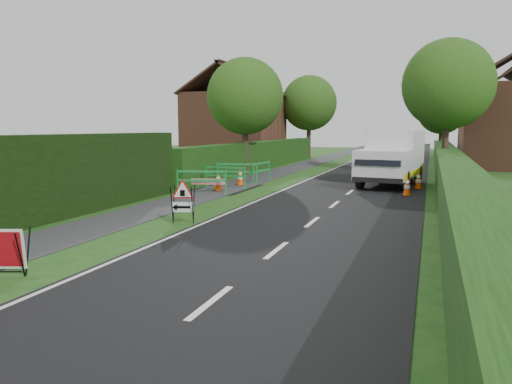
# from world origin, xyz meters

# --- Properties ---
(ground) EXTENTS (120.00, 120.00, 0.00)m
(ground) POSITION_xyz_m (0.00, 0.00, 0.00)
(ground) COLOR #194914
(ground) RESTS_ON ground
(road_surface) EXTENTS (6.00, 90.00, 0.02)m
(road_surface) POSITION_xyz_m (2.50, 35.00, 0.00)
(road_surface) COLOR black
(road_surface) RESTS_ON ground
(footpath) EXTENTS (2.00, 90.00, 0.02)m
(footpath) POSITION_xyz_m (-3.00, 35.00, 0.01)
(footpath) COLOR #2D2D30
(footpath) RESTS_ON ground
(hedge_west_far) EXTENTS (1.00, 24.00, 1.80)m
(hedge_west_far) POSITION_xyz_m (-5.00, 22.00, 0.00)
(hedge_west_far) COLOR #14380F
(hedge_west_far) RESTS_ON ground
(hedge_east) EXTENTS (1.20, 50.00, 1.50)m
(hedge_east) POSITION_xyz_m (6.50, 16.00, 0.00)
(hedge_east) COLOR #14380F
(hedge_east) RESTS_ON ground
(house_west) EXTENTS (7.50, 7.40, 7.88)m
(house_west) POSITION_xyz_m (-10.00, 30.00, 2.90)
(house_west) COLOR brown
(house_west) RESTS_ON ground
(house_east_b) EXTENTS (7.50, 7.40, 7.88)m
(house_east_b) POSITION_xyz_m (12.00, 42.00, 2.90)
(house_east_b) COLOR brown
(house_east_b) RESTS_ON ground
(tree_nw) EXTENTS (4.40, 4.40, 6.70)m
(tree_nw) POSITION_xyz_m (-4.60, 18.00, 4.48)
(tree_nw) COLOR #2D2116
(tree_nw) RESTS_ON ground
(tree_ne) EXTENTS (5.20, 5.20, 7.79)m
(tree_ne) POSITION_xyz_m (6.40, 22.00, 5.17)
(tree_ne) COLOR #2D2116
(tree_ne) RESTS_ON ground
(tree_fw) EXTENTS (4.80, 4.80, 7.24)m
(tree_fw) POSITION_xyz_m (-4.60, 34.00, 4.83)
(tree_fw) COLOR #2D2116
(tree_fw) RESTS_ON ground
(tree_fe) EXTENTS (4.20, 4.20, 6.33)m
(tree_fe) POSITION_xyz_m (6.40, 38.00, 4.22)
(tree_fe) COLOR #2D2116
(tree_fe) RESTS_ON ground
(triangle_sign) EXTENTS (0.91, 0.91, 1.07)m
(triangle_sign) POSITION_xyz_m (-0.94, 3.12, 0.74)
(triangle_sign) COLOR black
(triangle_sign) RESTS_ON ground
(works_van) EXTENTS (2.86, 5.81, 2.55)m
(works_van) POSITION_xyz_m (3.92, 14.86, 1.35)
(works_van) COLOR silver
(works_van) RESTS_ON ground
(traffic_cone_0) EXTENTS (0.38, 0.38, 0.79)m
(traffic_cone_0) POSITION_xyz_m (4.79, 11.19, 0.39)
(traffic_cone_0) COLOR black
(traffic_cone_0) RESTS_ON ground
(traffic_cone_1) EXTENTS (0.38, 0.38, 0.79)m
(traffic_cone_1) POSITION_xyz_m (5.16, 13.66, 0.39)
(traffic_cone_1) COLOR black
(traffic_cone_1) RESTS_ON ground
(traffic_cone_2) EXTENTS (0.38, 0.38, 0.79)m
(traffic_cone_2) POSITION_xyz_m (4.75, 16.06, 0.39)
(traffic_cone_2) COLOR black
(traffic_cone_2) RESTS_ON ground
(traffic_cone_3) EXTENTS (0.38, 0.38, 0.79)m
(traffic_cone_3) POSITION_xyz_m (-2.91, 10.17, 0.39)
(traffic_cone_3) COLOR black
(traffic_cone_3) RESTS_ON ground
(traffic_cone_4) EXTENTS (0.38, 0.38, 0.79)m
(traffic_cone_4) POSITION_xyz_m (-2.77, 12.44, 0.39)
(traffic_cone_4) COLOR black
(traffic_cone_4) RESTS_ON ground
(ped_barrier_0) EXTENTS (2.08, 0.86, 1.00)m
(ped_barrier_0) POSITION_xyz_m (-3.20, 9.15, 0.63)
(ped_barrier_0) COLOR #1A903D
(ped_barrier_0) RESTS_ON ground
(ped_barrier_1) EXTENTS (2.09, 0.62, 1.00)m
(ped_barrier_1) POSITION_xyz_m (-3.09, 11.38, 0.63)
(ped_barrier_1) COLOR #1A903D
(ped_barrier_1) RESTS_ON ground
(ped_barrier_2) EXTENTS (2.09, 0.65, 1.00)m
(ped_barrier_2) POSITION_xyz_m (-3.34, 13.49, 0.63)
(ped_barrier_2) COLOR #1A903D
(ped_barrier_2) RESTS_ON ground
(ped_barrier_3) EXTENTS (0.53, 2.08, 1.00)m
(ped_barrier_3) POSITION_xyz_m (-2.40, 14.47, 0.63)
(ped_barrier_3) COLOR #1A903D
(ped_barrier_3) RESTS_ON ground
(redwhite_plank) EXTENTS (1.47, 0.37, 0.25)m
(redwhite_plank) POSITION_xyz_m (-3.14, 9.72, 0.00)
(redwhite_plank) COLOR red
(redwhite_plank) RESTS_ON ground
(hatchback_car) EXTENTS (1.85, 3.86, 1.27)m
(hatchback_car) POSITION_xyz_m (3.11, 25.28, 0.64)
(hatchback_car) COLOR white
(hatchback_car) RESTS_ON ground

